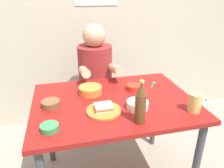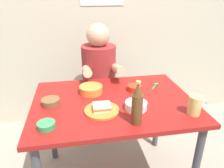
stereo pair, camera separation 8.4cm
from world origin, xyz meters
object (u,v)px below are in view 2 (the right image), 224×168
object	(u,v)px
person_seated	(99,67)
sandwich	(102,107)
plate_orange	(102,110)
beer_bottle	(137,105)
dining_table	(113,112)
stool	(100,105)
beer_mug	(195,105)
condiment_bowl_brown	(51,102)

from	to	relation	value
person_seated	sandwich	distance (m)	0.76
plate_orange	beer_bottle	world-z (taller)	beer_bottle
dining_table	stool	distance (m)	0.70
stool	beer_mug	bearing A→B (deg)	-61.58
beer_bottle	stool	bearing A→B (deg)	96.43
beer_mug	condiment_bowl_brown	size ratio (longest dim) A/B	1.05
plate_orange	beer_mug	distance (m)	0.57
dining_table	beer_bottle	bearing A→B (deg)	-74.76
dining_table	person_seated	distance (m)	0.63
dining_table	plate_orange	distance (m)	0.19
person_seated	plate_orange	distance (m)	0.76
stool	condiment_bowl_brown	world-z (taller)	condiment_bowl_brown
person_seated	sandwich	xyz separation A→B (m)	(-0.07, -0.75, 0.01)
dining_table	sandwich	xyz separation A→B (m)	(-0.10, -0.13, 0.13)
dining_table	sandwich	size ratio (longest dim) A/B	10.00
condiment_bowl_brown	person_seated	bearing A→B (deg)	56.99
stool	plate_orange	xyz separation A→B (m)	(-0.07, -0.76, 0.40)
dining_table	beer_mug	world-z (taller)	beer_mug
beer_mug	plate_orange	bearing A→B (deg)	167.24
stool	person_seated	xyz separation A→B (m)	(0.00, -0.01, 0.42)
beer_mug	dining_table	bearing A→B (deg)	150.39
stool	sandwich	bearing A→B (deg)	-95.52
stool	condiment_bowl_brown	bearing A→B (deg)	-122.54
person_seated	beer_mug	size ratio (longest dim) A/B	5.71
beer_bottle	condiment_bowl_brown	distance (m)	0.59
plate_orange	sandwich	xyz separation A→B (m)	(0.00, 0.00, 0.02)
stool	sandwich	size ratio (longest dim) A/B	4.09
dining_table	stool	xyz separation A→B (m)	(-0.02, 0.63, -0.30)
dining_table	person_seated	bearing A→B (deg)	92.22
sandwich	beer_bottle	xyz separation A→B (m)	(0.18, -0.16, 0.09)
sandwich	condiment_bowl_brown	bearing A→B (deg)	156.15
stool	beer_bottle	xyz separation A→B (m)	(0.10, -0.92, 0.51)
stool	beer_mug	distance (m)	1.11
beer_mug	person_seated	bearing A→B (deg)	118.72
stool	beer_mug	xyz separation A→B (m)	(0.48, -0.89, 0.45)
stool	condiment_bowl_brown	distance (m)	0.85
plate_orange	condiment_bowl_brown	distance (m)	0.35
person_seated	beer_bottle	size ratio (longest dim) A/B	2.75
plate_orange	beer_bottle	xyz separation A→B (m)	(0.18, -0.16, 0.11)
beer_bottle	condiment_bowl_brown	world-z (taller)	beer_bottle
condiment_bowl_brown	beer_mug	bearing A→B (deg)	-17.00
dining_table	sandwich	world-z (taller)	sandwich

